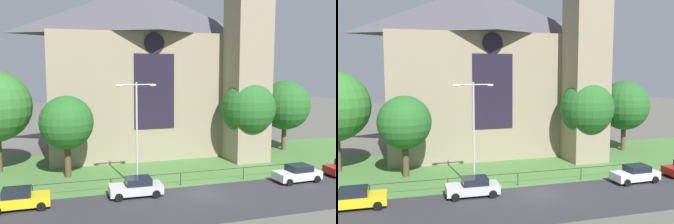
{
  "view_description": "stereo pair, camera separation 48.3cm",
  "coord_description": "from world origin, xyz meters",
  "views": [
    {
      "loc": [
        -11.14,
        -27.47,
        10.05
      ],
      "look_at": [
        -0.35,
        8.0,
        5.81
      ],
      "focal_mm": 40.06,
      "sensor_mm": 36.0,
      "label": 1
    },
    {
      "loc": [
        -10.68,
        -27.6,
        10.05
      ],
      "look_at": [
        -0.35,
        8.0,
        5.81
      ],
      "focal_mm": 40.06,
      "sensor_mm": 36.0,
      "label": 2
    }
  ],
  "objects": [
    {
      "name": "parked_car_white",
      "position": [
        9.57,
        0.54,
        0.74
      ],
      "size": [
        4.27,
        2.17,
        1.51
      ],
      "rotation": [
        0.0,
        0.0,
        3.18
      ],
      "color": "silver",
      "rests_on": "ground"
    },
    {
      "name": "parked_car_silver",
      "position": [
        -5.14,
        0.89,
        0.74
      ],
      "size": [
        4.25,
        2.12,
        1.51
      ],
      "rotation": [
        0.0,
        0.0,
        3.11
      ],
      "color": "#B7B7BC",
      "rests_on": "ground"
    },
    {
      "name": "parked_car_yellow",
      "position": [
        -13.82,
        0.69,
        0.74
      ],
      "size": [
        4.21,
        2.04,
        1.51
      ],
      "rotation": [
        0.0,
        0.0,
        -0.0
      ],
      "color": "gold",
      "rests_on": "ground"
    },
    {
      "name": "iron_railing",
      "position": [
        -0.87,
        2.5,
        0.95
      ],
      "size": [
        24.33,
        0.07,
        1.13
      ],
      "color": "black",
      "rests_on": "ground"
    },
    {
      "name": "road_asphalt",
      "position": [
        0.0,
        -2.0,
        0.0
      ],
      "size": [
        120.0,
        8.0,
        0.01
      ],
      "primitive_type": "cube",
      "color": "#2D2D33",
      "rests_on": "ground"
    },
    {
      "name": "streetlamp_near",
      "position": [
        -4.74,
        2.4,
        5.66
      ],
      "size": [
        3.37,
        0.26,
        9.01
      ],
      "color": "#B2B2B7",
      "rests_on": "ground"
    },
    {
      "name": "church_building",
      "position": [
        -0.1,
        16.74,
        10.27
      ],
      "size": [
        23.2,
        16.2,
        26.0
      ],
      "color": "gray",
      "rests_on": "ground"
    },
    {
      "name": "tree_right_near",
      "position": [
        8.99,
        8.77,
        5.78
      ],
      "size": [
        5.91,
        5.91,
        8.81
      ],
      "color": "brown",
      "rests_on": "ground"
    },
    {
      "name": "ground",
      "position": [
        0.0,
        10.0,
        0.0
      ],
      "size": [
        160.0,
        160.0,
        0.0
      ],
      "primitive_type": "plane",
      "color": "#56544C"
    },
    {
      "name": "tree_left_near",
      "position": [
        -10.14,
        8.07,
        5.12
      ],
      "size": [
        4.98,
        4.98,
        7.65
      ],
      "color": "#4C3823",
      "rests_on": "ground"
    },
    {
      "name": "tree_right_far",
      "position": [
        16.24,
        12.57,
        5.6
      ],
      "size": [
        6.09,
        6.09,
        8.66
      ],
      "color": "brown",
      "rests_on": "ground"
    },
    {
      "name": "grass_verge",
      "position": [
        0.0,
        8.0,
        0.0
      ],
      "size": [
        120.0,
        20.0,
        0.01
      ],
      "primitive_type": "cube",
      "color": "#477538",
      "rests_on": "ground"
    }
  ]
}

